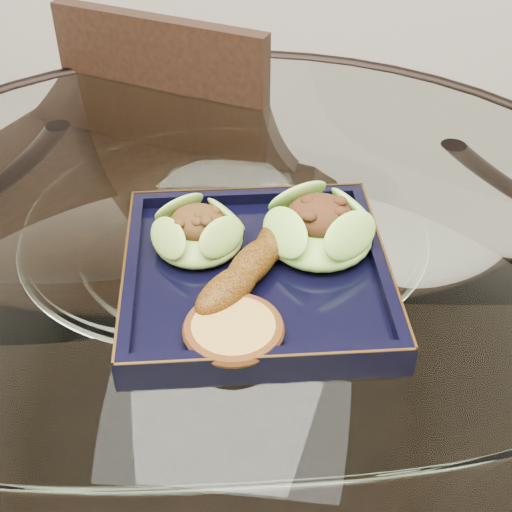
{
  "coord_description": "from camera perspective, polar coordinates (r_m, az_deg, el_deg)",
  "views": [
    {
      "loc": [
        0.09,
        -0.61,
        1.25
      ],
      "look_at": [
        0.04,
        -0.04,
        0.8
      ],
      "focal_mm": 50.0,
      "sensor_mm": 36.0,
      "label": 1
    }
  ],
  "objects": [
    {
      "name": "lettuce_wrap_right",
      "position": [
        0.76,
        5.08,
        2.05
      ],
      "size": [
        0.14,
        0.14,
        0.04
      ],
      "primitive_type": "ellipsoid",
      "rotation": [
        0.0,
        0.0,
        0.28
      ],
      "color": "#68AE32",
      "rests_on": "navy_plate"
    },
    {
      "name": "crumb_patty",
      "position": [
        0.66,
        -1.81,
        -5.99
      ],
      "size": [
        0.1,
        0.1,
        0.02
      ],
      "primitive_type": "cylinder",
      "rotation": [
        0.0,
        0.0,
        -0.23
      ],
      "color": "#B3893B",
      "rests_on": "navy_plate"
    },
    {
      "name": "lettuce_wrap_left",
      "position": [
        0.76,
        -4.65,
        1.73
      ],
      "size": [
        0.12,
        0.12,
        0.03
      ],
      "primitive_type": "ellipsoid",
      "rotation": [
        0.0,
        0.0,
        0.38
      ],
      "color": "olive",
      "rests_on": "navy_plate"
    },
    {
      "name": "navy_plate",
      "position": [
        0.74,
        0.0,
        -1.81
      ],
      "size": [
        0.31,
        0.31,
        0.02
      ],
      "primitive_type": "cube",
      "rotation": [
        0.0,
        0.0,
        0.17
      ],
      "color": "black",
      "rests_on": "dining_table"
    },
    {
      "name": "roasted_plantain",
      "position": [
        0.72,
        -0.24,
        -0.55
      ],
      "size": [
        0.11,
        0.17,
        0.03
      ],
      "primitive_type": "ellipsoid",
      "rotation": [
        0.0,
        0.0,
        1.13
      ],
      "color": "#6B3D0B",
      "rests_on": "navy_plate"
    },
    {
      "name": "dining_chair",
      "position": [
        1.23,
        -8.93,
        -0.31
      ],
      "size": [
        0.48,
        0.48,
        0.87
      ],
      "rotation": [
        0.0,
        0.0,
        -0.32
      ],
      "color": "black",
      "rests_on": "ground"
    },
    {
      "name": "dining_table",
      "position": [
        0.9,
        -2.18,
        -8.24
      ],
      "size": [
        1.13,
        1.13,
        0.77
      ],
      "color": "white",
      "rests_on": "ground"
    }
  ]
}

